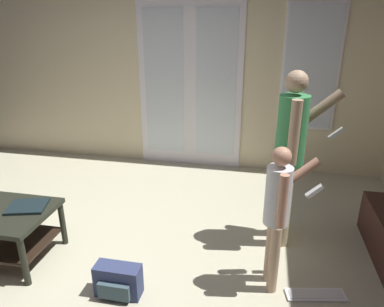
{
  "coord_description": "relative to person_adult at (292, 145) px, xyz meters",
  "views": [
    {
      "loc": [
        1.3,
        -2.2,
        1.94
      ],
      "look_at": [
        0.82,
        0.19,
        1.0
      ],
      "focal_mm": 33.17,
      "sensor_mm": 36.0,
      "label": 1
    }
  ],
  "objects": [
    {
      "name": "loose_keyboard",
      "position": [
        0.22,
        -0.7,
        -0.92
      ],
      "size": [
        0.46,
        0.21,
        0.02
      ],
      "color": "white",
      "rests_on": "ground_plane"
    },
    {
      "name": "ground_plane",
      "position": [
        -1.57,
        -0.73,
        -0.94
      ],
      "size": [
        5.83,
        4.89,
        0.02
      ],
      "primitive_type": "cube",
      "color": "#B0AC90"
    },
    {
      "name": "laptop_closed",
      "position": [
        -2.13,
        -0.65,
        -0.47
      ],
      "size": [
        0.36,
        0.32,
        0.02
      ],
      "primitive_type": "cube",
      "rotation": [
        0.0,
        0.0,
        0.27
      ],
      "color": "black",
      "rests_on": "coffee_table"
    },
    {
      "name": "person_adult",
      "position": [
        0.0,
        0.0,
        0.0
      ],
      "size": [
        0.58,
        0.44,
        1.56
      ],
      "color": "tan",
      "rests_on": "ground_plane"
    },
    {
      "name": "person_child",
      "position": [
        -0.1,
        -0.64,
        -0.25
      ],
      "size": [
        0.43,
        0.37,
        1.14
      ],
      "color": "tan",
      "rests_on": "ground_plane"
    },
    {
      "name": "backpack",
      "position": [
        -1.22,
        -0.98,
        -0.81
      ],
      "size": [
        0.34,
        0.18,
        0.25
      ],
      "color": "navy",
      "rests_on": "ground_plane"
    },
    {
      "name": "wall_back_with_doors",
      "position": [
        -1.49,
        1.68,
        0.35
      ],
      "size": [
        5.83,
        0.09,
        2.63
      ],
      "color": "beige",
      "rests_on": "ground_plane"
    }
  ]
}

